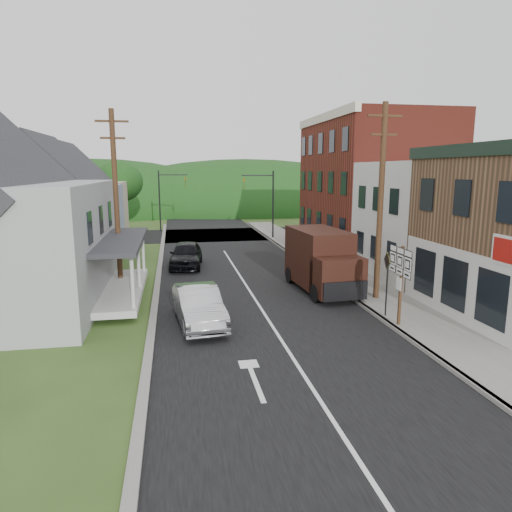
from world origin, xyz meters
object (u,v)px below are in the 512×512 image
silver_sedan (198,306)px  warning_sign (387,275)px  dark_sedan (186,255)px  delivery_van (322,261)px  route_sign_cluster (400,274)px

silver_sedan → warning_sign: warning_sign is taller
dark_sedan → warning_sign: (7.75, -11.77, 1.07)m
delivery_van → route_sign_cluster: size_ratio=1.84×
route_sign_cluster → warning_sign: (0.02, 1.13, -0.28)m
dark_sedan → warning_sign: 14.14m
silver_sedan → route_sign_cluster: route_sign_cluster is taller
silver_sedan → delivery_van: size_ratio=0.81×
delivery_van → route_sign_cluster: 6.00m
silver_sedan → delivery_van: delivery_van is taller
delivery_van → warning_sign: 4.88m
delivery_van → route_sign_cluster: route_sign_cluster is taller
dark_sedan → route_sign_cluster: route_sign_cluster is taller
silver_sedan → dark_sedan: size_ratio=0.98×
warning_sign → route_sign_cluster: bearing=-80.2°
delivery_van → warning_sign: bearing=-79.7°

